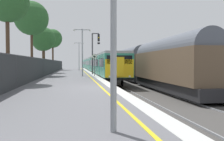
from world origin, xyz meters
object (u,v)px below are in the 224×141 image
(background_tree_back, at_px, (8,2))
(signal_gantry, at_px, (94,49))
(speed_limit_sign, at_px, (94,62))
(platform_lamp_mid, at_px, (82,48))
(background_tree_right, at_px, (52,39))
(background_tree_centre, at_px, (31,19))
(background_tree_left, at_px, (43,40))
(platform_lamp_far, at_px, (79,54))
(commuter_train_at_platform, at_px, (93,64))
(freight_train_adjacent_track, at_px, (121,63))

(background_tree_back, bearing_deg, signal_gantry, 59.49)
(speed_limit_sign, height_order, platform_lamp_mid, platform_lamp_mid)
(background_tree_right, bearing_deg, background_tree_centre, -90.70)
(background_tree_left, bearing_deg, platform_lamp_far, 63.02)
(background_tree_left, xyz_separation_m, background_tree_centre, (-0.28, -7.90, 1.75))
(platform_lamp_far, distance_m, background_tree_back, 30.48)
(platform_lamp_far, bearing_deg, commuter_train_at_platform, 51.01)
(commuter_train_at_platform, height_order, signal_gantry, signal_gantry)
(freight_train_adjacent_track, bearing_deg, speed_limit_sign, -112.55)
(background_tree_centre, bearing_deg, signal_gantry, 14.91)
(commuter_train_at_platform, relative_size, background_tree_left, 8.96)
(signal_gantry, bearing_deg, background_tree_centre, -165.09)
(signal_gantry, bearing_deg, background_tree_right, 109.63)
(platform_lamp_far, bearing_deg, freight_train_adjacent_track, -46.06)
(background_tree_right, bearing_deg, commuter_train_at_platform, 1.08)
(speed_limit_sign, bearing_deg, platform_lamp_far, 93.66)
(commuter_train_at_platform, relative_size, speed_limit_sign, 24.66)
(commuter_train_at_platform, height_order, freight_train_adjacent_track, freight_train_adjacent_track)
(platform_lamp_mid, bearing_deg, signal_gantry, 69.33)
(commuter_train_at_platform, xyz_separation_m, signal_gantry, (-1.49, -21.06, 2.17))
(speed_limit_sign, distance_m, platform_lamp_far, 21.71)
(background_tree_left, distance_m, background_tree_centre, 8.10)
(platform_lamp_far, relative_size, background_tree_back, 0.74)
(freight_train_adjacent_track, relative_size, background_tree_left, 8.17)
(commuter_train_at_platform, bearing_deg, background_tree_back, -104.91)
(background_tree_right, relative_size, background_tree_back, 1.14)
(signal_gantry, distance_m, background_tree_centre, 8.68)
(commuter_train_at_platform, xyz_separation_m, background_tree_left, (-8.94, -15.21, 3.79))
(freight_train_adjacent_track, height_order, background_tree_centre, background_tree_centre)
(background_tree_centre, bearing_deg, background_tree_right, 89.30)
(freight_train_adjacent_track, xyz_separation_m, background_tree_centre, (-13.23, -11.62, 5.25))
(speed_limit_sign, bearing_deg, background_tree_left, 124.39)
(speed_limit_sign, xyz_separation_m, background_tree_back, (-7.16, -8.22, 4.42))
(commuter_train_at_platform, distance_m, background_tree_centre, 25.50)
(freight_train_adjacent_track, height_order, platform_lamp_mid, platform_lamp_mid)
(background_tree_left, bearing_deg, platform_lamp_mid, -61.32)
(freight_train_adjacent_track, relative_size, background_tree_back, 7.39)
(commuter_train_at_platform, relative_size, signal_gantry, 11.39)
(freight_train_adjacent_track, relative_size, signal_gantry, 10.38)
(platform_lamp_mid, height_order, platform_lamp_far, platform_lamp_far)
(signal_gantry, bearing_deg, platform_lamp_far, 95.81)
(background_tree_right, bearing_deg, background_tree_back, -90.10)
(speed_limit_sign, relative_size, background_tree_right, 0.29)
(commuter_train_at_platform, height_order, speed_limit_sign, commuter_train_at_platform)
(background_tree_left, height_order, background_tree_back, background_tree_back)
(background_tree_left, height_order, background_tree_right, background_tree_right)
(signal_gantry, bearing_deg, platform_lamp_mid, -110.67)
(platform_lamp_far, bearing_deg, platform_lamp_mid, -90.00)
(freight_train_adjacent_track, xyz_separation_m, background_tree_right, (-12.95, 11.32, 5.17))
(background_tree_left, relative_size, background_tree_back, 0.90)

